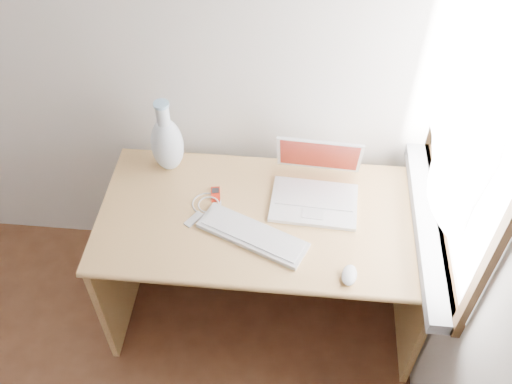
# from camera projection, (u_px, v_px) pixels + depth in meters

# --- Properties ---
(back_wall) EXTENTS (3.50, 0.04, 2.60)m
(back_wall) POSITION_uv_depth(u_px,v_px,m) (25.00, 31.00, 2.34)
(back_wall) COLOR white
(back_wall) RESTS_ON floor
(window) EXTENTS (0.11, 0.99, 1.10)m
(window) POSITION_uv_depth(u_px,v_px,m) (466.00, 134.00, 1.94)
(window) COLOR silver
(window) RESTS_ON right_wall
(desk) EXTENTS (1.40, 0.70, 0.74)m
(desk) POSITION_uv_depth(u_px,v_px,m) (266.00, 232.00, 2.61)
(desk) COLOR #DBB26A
(desk) RESTS_ON floor
(laptop) EXTENTS (0.38, 0.32, 0.25)m
(laptop) POSITION_uv_depth(u_px,v_px,m) (315.00, 187.00, 2.43)
(laptop) COLOR white
(laptop) RESTS_ON desk
(external_keyboard) EXTENTS (0.47, 0.31, 0.02)m
(external_keyboard) POSITION_uv_depth(u_px,v_px,m) (253.00, 235.00, 2.31)
(external_keyboard) COLOR silver
(external_keyboard) RESTS_ON desk
(mouse) EXTENTS (0.07, 0.11, 0.03)m
(mouse) POSITION_uv_depth(u_px,v_px,m) (349.00, 275.00, 2.17)
(mouse) COLOR white
(mouse) RESTS_ON desk
(ipod) EXTENTS (0.05, 0.09, 0.01)m
(ipod) POSITION_uv_depth(u_px,v_px,m) (216.00, 194.00, 2.47)
(ipod) COLOR #B31D0C
(ipod) RESTS_ON desk
(cable_coil) EXTENTS (0.16, 0.16, 0.01)m
(cable_coil) POSITION_uv_depth(u_px,v_px,m) (207.00, 204.00, 2.44)
(cable_coil) COLOR silver
(cable_coil) RESTS_ON desk
(remote) EXTENTS (0.08, 0.09, 0.01)m
(remote) POSITION_uv_depth(u_px,v_px,m) (194.00, 219.00, 2.38)
(remote) COLOR silver
(remote) RESTS_ON desk
(vase) EXTENTS (0.14, 0.14, 0.37)m
(vase) POSITION_uv_depth(u_px,v_px,m) (167.00, 143.00, 2.48)
(vase) COLOR white
(vase) RESTS_ON desk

